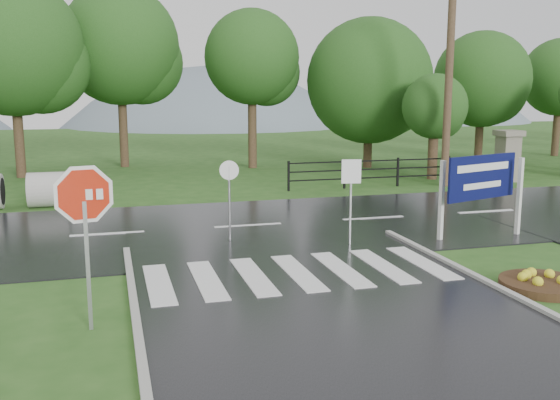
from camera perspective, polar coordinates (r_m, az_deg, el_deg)
name	(u,v)px	position (r m, az deg, el deg)	size (l,w,h in m)	color
ground	(401,374)	(9.38, 11.04, -15.37)	(120.00, 120.00, 0.00)	#28521B
main_road	(248,227)	(18.40, -2.94, -2.47)	(90.00, 8.00, 0.04)	black
crosswalk	(298,272)	(13.70, 1.65, -6.62)	(6.50, 2.80, 0.02)	silver
pillar_west	(508,155)	(29.11, 20.09, 3.92)	(1.00, 1.00, 2.24)	gray
fence_west	(398,169)	(26.46, 10.72, 2.81)	(9.58, 0.08, 1.20)	black
hills	(177,256)	(75.48, -9.41, -5.04)	(102.00, 48.00, 48.00)	slate
treeline	(207,168)	(32.16, -6.66, 2.88)	(83.20, 5.20, 10.00)	#1C4716
stop_sign	(85,210)	(10.68, -17.42, -0.91)	(1.29, 0.31, 2.97)	#939399
estate_billboard	(482,181)	(17.57, 17.99, 1.63)	(2.52, 0.87, 2.28)	silver
flower_bed	(543,283)	(13.84, 22.95, -6.98)	(1.74, 1.74, 0.35)	#332111
reg_sign_small	(351,186)	(15.93, 6.51, 1.32)	(0.50, 0.12, 2.26)	#939399
reg_sign_round	(229,191)	(16.35, -4.66, 0.86)	(0.50, 0.10, 2.18)	#939399
utility_pole_east	(449,68)	(26.73, 15.23, 11.54)	(1.64, 0.63, 9.51)	#473523
entrance_tree_left	(435,107)	(28.73, 13.96, 8.24)	(2.88, 2.88, 4.70)	#3D2B1C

